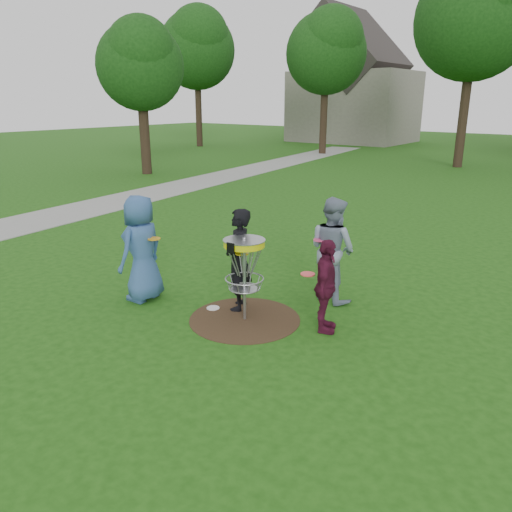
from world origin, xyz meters
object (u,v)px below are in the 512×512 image
Objects in this scene: player_blue at (142,249)px; player_maroon at (326,286)px; player_black at (239,260)px; player_grey at (332,249)px; disc_golf_basket at (244,259)px.

player_blue is 3.30m from player_maroon.
player_grey is at bearing 115.10° from player_black.
player_grey is (2.62, 2.02, -0.02)m from player_blue.
player_black reaches higher than player_maroon.
player_blue is at bearing -168.36° from disc_golf_basket.
disc_golf_basket is at bearing 95.71° from player_blue.
player_grey is at bearing 67.94° from disc_golf_basket.
player_blue is 1.08× the size of player_black.
player_blue is 3.31m from player_grey.
player_black is 1.25× the size of disc_golf_basket.
player_grey reaches higher than disc_golf_basket.
player_blue is 1.02× the size of player_grey.
disc_golf_basket is (1.96, 0.40, 0.08)m from player_blue.
player_blue reaches higher than player_grey.
player_black is at bearing 67.05° from player_grey.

